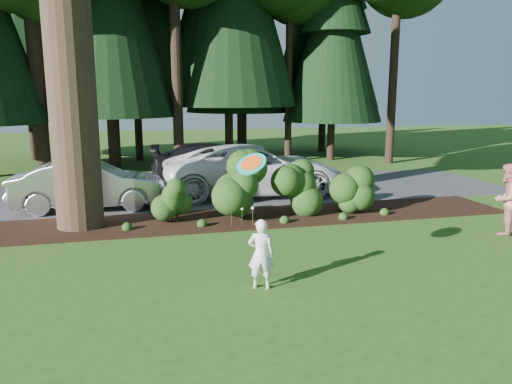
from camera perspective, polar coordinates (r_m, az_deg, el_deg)
ground at (r=11.62m, az=2.41°, el=-6.95°), size 80.00×80.00×0.00m
mulch_bed at (r=14.64m, az=-1.16°, el=-3.01°), size 16.00×2.50×0.05m
driveway at (r=18.71m, az=-4.04°, el=0.07°), size 22.00×6.00×0.03m
shrub_row at (r=14.54m, az=1.88°, el=0.06°), size 6.53×1.60×1.61m
lily_cluster at (r=13.65m, az=-1.61°, el=-2.02°), size 0.69×0.09×0.57m
car_silver_wagon at (r=16.47m, az=-18.50°, el=0.76°), size 4.69×1.71×1.54m
car_white_suv at (r=17.91m, az=-0.21°, el=2.57°), size 6.63×3.33×1.80m
car_dark_suv at (r=20.85m, az=-4.53°, el=3.43°), size 5.48×2.49×1.56m
child at (r=9.39m, az=0.57°, el=-7.09°), size 0.57×0.47×1.34m
adult at (r=14.42m, az=26.69°, el=-0.74°), size 1.09×0.98×1.86m
frisbee at (r=8.77m, az=-0.53°, el=3.25°), size 0.60×0.52×0.47m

